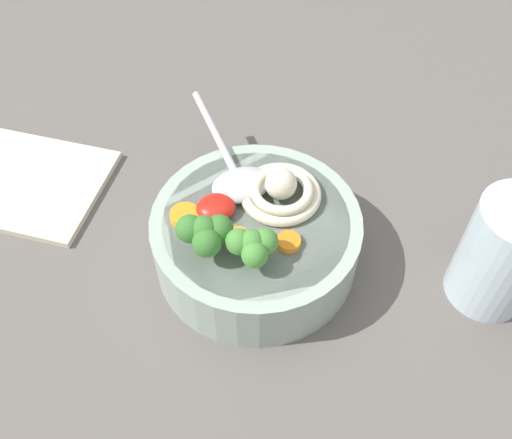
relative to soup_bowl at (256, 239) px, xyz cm
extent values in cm
cube|color=#5B5651|center=(2.91, 3.91, -5.31)|extent=(106.19, 106.19, 4.07)
cylinder|color=#9EB2A3|center=(0.00, 0.00, -0.11)|extent=(20.20, 20.20, 6.34)
cylinder|color=olive|center=(0.00, 0.00, 0.15)|extent=(17.77, 17.77, 5.83)
torus|color=beige|center=(2.61, 2.16, 3.61)|extent=(7.91, 7.91, 1.09)
torus|color=beige|center=(3.12, 1.82, 4.48)|extent=(8.47, 8.47, 0.98)
sphere|color=beige|center=(2.61, 2.16, 5.03)|extent=(3.07, 3.07, 3.07)
ellipsoid|color=#B7B7BC|center=(-0.52, 3.50, 3.86)|extent=(6.58, 5.23, 1.60)
cylinder|color=#B7B7BC|center=(-1.61, 10.92, 3.86)|extent=(2.98, 14.96, 0.80)
ellipsoid|color=red|center=(-3.52, 1.61, 3.90)|extent=(3.70, 3.33, 1.67)
cylinder|color=#7A9E60|center=(-5.13, -2.21, 3.77)|extent=(1.32, 1.32, 1.41)
sphere|color=#38752D|center=(-5.13, -2.21, 5.77)|extent=(2.59, 2.59, 2.59)
sphere|color=#38752D|center=(-3.84, -2.21, 5.53)|extent=(2.59, 2.59, 2.59)
sphere|color=#38752D|center=(-6.31, -1.74, 5.65)|extent=(2.59, 2.59, 2.59)
sphere|color=#38752D|center=(-5.13, -3.50, 5.58)|extent=(2.59, 2.59, 2.59)
cylinder|color=#7A9E60|center=(-1.36, -4.30, 3.71)|extent=(1.20, 1.20, 1.29)
sphere|color=#478938|center=(-1.36, -4.30, 5.53)|extent=(2.36, 2.36, 2.36)
sphere|color=#478938|center=(-0.18, -4.30, 5.31)|extent=(2.36, 2.36, 2.36)
sphere|color=#478938|center=(-2.43, -3.87, 5.42)|extent=(2.36, 2.36, 2.36)
sphere|color=#478938|center=(-1.36, -5.47, 5.36)|extent=(2.36, 2.36, 2.36)
cylinder|color=orange|center=(2.26, -3.45, 3.41)|extent=(2.20, 2.20, 0.69)
cylinder|color=orange|center=(-2.18, -1.87, 3.33)|extent=(2.29, 2.29, 0.53)
cylinder|color=orange|center=(-6.47, 1.63, 3.46)|extent=(2.80, 2.80, 0.80)
cylinder|color=silver|center=(21.04, -8.64, 2.69)|extent=(7.73, 7.73, 11.94)
cube|color=beige|center=(-23.09, 15.62, -2.88)|extent=(21.75, 20.33, 0.80)
camera|label=1|loc=(-7.52, -32.85, 45.44)|focal=40.39mm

